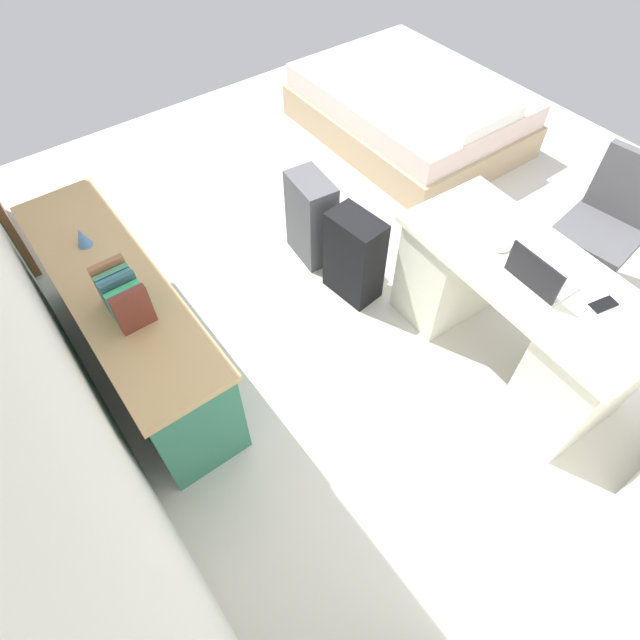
{
  "coord_description": "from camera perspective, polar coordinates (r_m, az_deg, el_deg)",
  "views": [
    {
      "loc": [
        -2.0,
        2.05,
        2.71
      ],
      "look_at": [
        -0.68,
        1.06,
        0.6
      ],
      "focal_mm": 29.35,
      "sensor_mm": 36.0,
      "label": 1
    }
  ],
  "objects": [
    {
      "name": "laptop",
      "position": [
        2.83,
        22.72,
        4.43
      ],
      "size": [
        0.32,
        0.24,
        0.21
      ],
      "color": "silver",
      "rests_on": "desk"
    },
    {
      "name": "office_chair",
      "position": [
        3.84,
        28.18,
        8.17
      ],
      "size": [
        0.52,
        0.52,
        0.94
      ],
      "color": "black",
      "rests_on": "ground_plane"
    },
    {
      "name": "computer_mouse",
      "position": [
        2.97,
        19.42,
        7.45
      ],
      "size": [
        0.07,
        0.1,
        0.03
      ],
      "primitive_type": "ellipsoid",
      "rotation": [
        0.0,
        0.0,
        -0.05
      ],
      "color": "white",
      "rests_on": "desk"
    },
    {
      "name": "suitcase_spare_grey",
      "position": [
        3.66,
        -0.95,
        10.98
      ],
      "size": [
        0.38,
        0.26,
        0.64
      ],
      "primitive_type": "cube",
      "rotation": [
        0.0,
        0.0,
        -0.11
      ],
      "color": "#4C4C51",
      "rests_on": "ground_plane"
    },
    {
      "name": "ground_plane",
      "position": [
        3.95,
        6.43,
        8.03
      ],
      "size": [
        5.41,
        5.41,
        0.0
      ],
      "primitive_type": "plane",
      "color": "beige"
    },
    {
      "name": "figurine_small",
      "position": [
        3.13,
        -24.52,
        8.21
      ],
      "size": [
        0.08,
        0.08,
        0.11
      ],
      "primitive_type": "cone",
      "color": "#4C7FBF",
      "rests_on": "credenza"
    },
    {
      "name": "cell_phone_near_laptop",
      "position": [
        2.9,
        28.52,
        1.5
      ],
      "size": [
        0.09,
        0.15,
        0.01
      ],
      "primitive_type": "cube",
      "rotation": [
        0.0,
        0.0,
        -0.22
      ],
      "color": "black",
      "rests_on": "desk"
    },
    {
      "name": "suitcase_black",
      "position": [
        3.41,
        3.74,
        6.88
      ],
      "size": [
        0.38,
        0.26,
        0.63
      ],
      "primitive_type": "cube",
      "rotation": [
        0.0,
        0.0,
        0.11
      ],
      "color": "black",
      "rests_on": "ground_plane"
    },
    {
      "name": "bed",
      "position": [
        5.02,
        9.76,
        21.61
      ],
      "size": [
        1.92,
        1.42,
        0.58
      ],
      "color": "tan",
      "rests_on": "ground_plane"
    },
    {
      "name": "credenza",
      "position": [
        3.17,
        -19.98,
        -0.36
      ],
      "size": [
        1.8,
        0.48,
        0.72
      ],
      "color": "#2D7056",
      "rests_on": "ground_plane"
    },
    {
      "name": "book_row",
      "position": [
        2.66,
        -20.58,
        2.4
      ],
      "size": [
        0.28,
        0.17,
        0.24
      ],
      "color": "maroon",
      "rests_on": "credenza"
    },
    {
      "name": "desk",
      "position": [
        3.18,
        20.28,
        0.77
      ],
      "size": [
        1.47,
        0.74,
        0.76
      ],
      "color": "silver",
      "rests_on": "ground_plane"
    }
  ]
}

